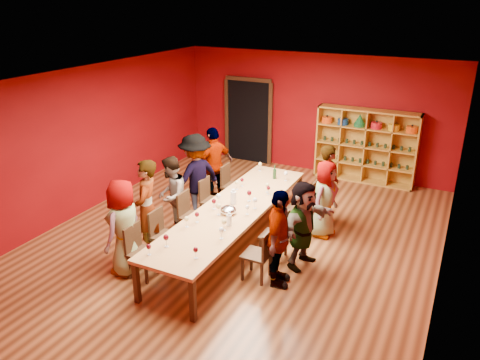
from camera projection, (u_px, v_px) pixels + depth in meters
name	position (u px, v px, depth m)	size (l,w,h in m)	color
room_shell	(233.00, 169.00, 8.10)	(7.10, 9.10, 3.04)	brown
tasting_table	(233.00, 211.00, 8.39)	(1.10, 4.50, 0.75)	tan
doorway	(249.00, 121.00, 12.67)	(1.40, 0.17, 2.30)	black
shelving_unit	(366.00, 142.00, 11.29)	(2.40, 0.40, 1.80)	#B98529
chair_person_left_0	(139.00, 248.00, 7.55)	(0.42, 0.42, 0.89)	black
person_left_0	(124.00, 227.00, 7.55)	(0.80, 0.43, 1.63)	#504F55
chair_person_left_1	(162.00, 232.00, 8.08)	(0.42, 0.42, 0.89)	black
person_left_1	(147.00, 208.00, 8.06)	(0.64, 0.47, 1.76)	#BE7F88
chair_person_left_2	(189.00, 212.00, 8.80)	(0.42, 0.42, 0.89)	black
person_left_2	(171.00, 196.00, 8.85)	(0.74, 0.41, 1.53)	tan
chair_person_left_3	(209.00, 198.00, 9.44)	(0.42, 0.42, 0.89)	black
person_left_3	(196.00, 177.00, 9.42)	(1.15, 0.47, 1.78)	silver
chair_person_left_4	(230.00, 183.00, 10.19)	(0.42, 0.42, 0.89)	black
person_left_4	(214.00, 165.00, 10.22)	(0.99, 0.45, 1.69)	#131935
chair_person_right_1	(261.00, 252.00, 7.44)	(0.42, 0.42, 0.89)	black
person_right_1	(278.00, 239.00, 7.21)	(0.95, 0.43, 1.61)	silver
chair_person_right_2	(278.00, 233.00, 8.03)	(0.42, 0.42, 0.89)	black
person_right_2	(303.00, 225.00, 7.75)	(1.41, 0.41, 1.52)	#5E84C2
chair_person_right_3	(302.00, 207.00, 9.03)	(0.42, 0.42, 0.89)	black
person_right_3	(325.00, 199.00, 8.76)	(0.73, 0.40, 1.49)	#C6848F
chair_person_right_4	(310.00, 197.00, 9.45)	(0.42, 0.42, 0.89)	black
person_right_4	(328.00, 185.00, 9.18)	(0.60, 0.44, 1.65)	tan
wine_glass_0	(247.00, 208.00, 8.08)	(0.07, 0.07, 0.18)	white
wine_glass_1	(187.00, 219.00, 7.64)	(0.08, 0.08, 0.19)	white
wine_glass_2	(237.00, 183.00, 9.12)	(0.08, 0.08, 0.19)	white
wine_glass_3	(249.00, 193.00, 8.60)	(0.09, 0.09, 0.22)	white
wine_glass_4	(268.00, 188.00, 8.90)	(0.07, 0.07, 0.18)	white
wine_glass_5	(242.00, 180.00, 9.28)	(0.07, 0.07, 0.18)	white
wine_glass_6	(214.00, 202.00, 8.29)	(0.08, 0.08, 0.20)	white
wine_glass_7	(221.00, 230.00, 7.27)	(0.08, 0.08, 0.20)	white
wine_glass_8	(267.00, 186.00, 8.99)	(0.08, 0.08, 0.19)	white
wine_glass_9	(149.00, 247.00, 6.82)	(0.07, 0.07, 0.18)	white
wine_glass_10	(255.00, 201.00, 8.30)	(0.09, 0.09, 0.22)	white
wine_glass_11	(286.00, 174.00, 9.55)	(0.08, 0.08, 0.21)	white
wine_glass_12	(224.00, 222.00, 7.53)	(0.08, 0.08, 0.21)	white
wine_glass_13	(260.00, 165.00, 10.09)	(0.08, 0.08, 0.20)	white
wine_glass_14	(219.00, 197.00, 8.46)	(0.09, 0.09, 0.22)	white
wine_glass_15	(219.00, 207.00, 8.06)	(0.09, 0.09, 0.22)	white
wine_glass_16	(166.00, 238.00, 7.04)	(0.08, 0.08, 0.21)	white
wine_glass_17	(197.00, 215.00, 7.80)	(0.08, 0.08, 0.19)	white
wine_glass_18	(196.00, 250.00, 6.73)	(0.07, 0.07, 0.19)	white
spittoon_bowl	(228.00, 210.00, 8.14)	(0.29, 0.29, 0.16)	silver
carafe_a	(233.00, 197.00, 8.51)	(0.13, 0.13, 0.28)	white
carafe_b	(229.00, 220.00, 7.72)	(0.10, 0.10, 0.23)	white
wine_bottle	(275.00, 174.00, 9.68)	(0.08, 0.08, 0.28)	#13341A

